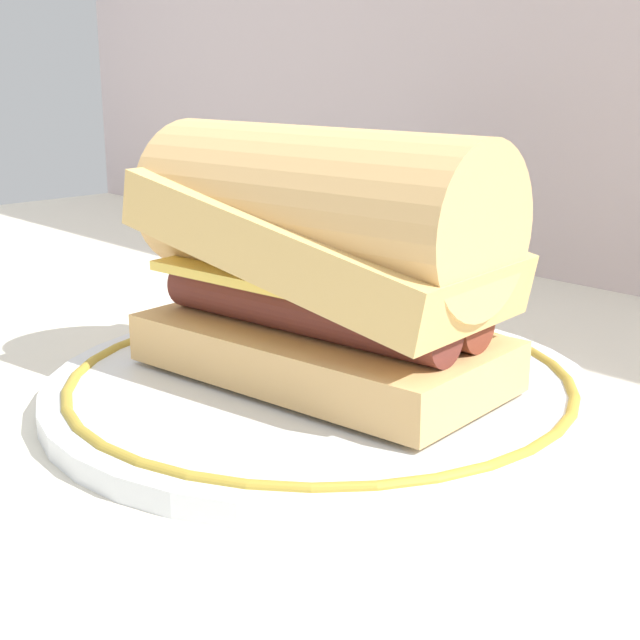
# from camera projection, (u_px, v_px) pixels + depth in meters

# --- Properties ---
(ground_plane) EXTENTS (1.50, 1.50, 0.00)m
(ground_plane) POSITION_uv_depth(u_px,v_px,m) (294.00, 390.00, 0.52)
(ground_plane) COLOR silver
(plate) EXTENTS (0.29, 0.29, 0.01)m
(plate) POSITION_uv_depth(u_px,v_px,m) (320.00, 386.00, 0.50)
(plate) COLOR white
(plate) RESTS_ON ground_plane
(sausage_sandwich) EXTENTS (0.21, 0.12, 0.13)m
(sausage_sandwich) POSITION_uv_depth(u_px,v_px,m) (320.00, 252.00, 0.48)
(sausage_sandwich) COLOR #E1B06D
(sausage_sandwich) RESTS_ON plate
(drinking_glass) EXTENTS (0.06, 0.06, 0.11)m
(drinking_glass) POSITION_uv_depth(u_px,v_px,m) (347.00, 232.00, 0.72)
(drinking_glass) COLOR silver
(drinking_glass) RESTS_ON ground_plane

